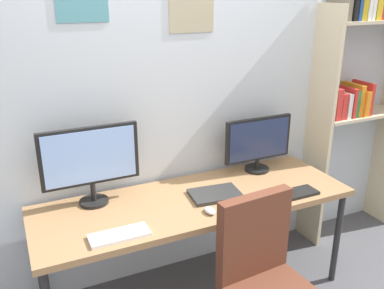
{
  "coord_description": "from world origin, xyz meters",
  "views": [
    {
      "loc": [
        -1.01,
        -1.55,
        2.0
      ],
      "look_at": [
        0.0,
        0.65,
        1.09
      ],
      "focal_mm": 39.11,
      "sensor_mm": 36.0,
      "label": 1
    }
  ],
  "objects_px": {
    "monitor_right": "(258,142)",
    "laptop_closed": "(215,194)",
    "bookshelf": "(360,78)",
    "computer_mouse": "(209,211)",
    "desk": "(195,206)",
    "monitor_left": "(90,160)",
    "keyboard_right": "(289,195)",
    "keyboard_left": "(119,235)"
  },
  "relations": [
    {
      "from": "keyboard_right",
      "to": "desk",
      "type": "bearing_deg",
      "value": 157.67
    },
    {
      "from": "monitor_right",
      "to": "computer_mouse",
      "type": "xyz_separation_m",
      "value": [
        -0.6,
        -0.42,
        -0.2
      ]
    },
    {
      "from": "keyboard_right",
      "to": "computer_mouse",
      "type": "height_order",
      "value": "computer_mouse"
    },
    {
      "from": "keyboard_right",
      "to": "computer_mouse",
      "type": "bearing_deg",
      "value": 177.44
    },
    {
      "from": "desk",
      "to": "bookshelf",
      "type": "relative_size",
      "value": 0.98
    },
    {
      "from": "desk",
      "to": "keyboard_left",
      "type": "distance_m",
      "value": 0.61
    },
    {
      "from": "keyboard_left",
      "to": "bookshelf",
      "type": "bearing_deg",
      "value": 12.44
    },
    {
      "from": "laptop_closed",
      "to": "computer_mouse",
      "type": "bearing_deg",
      "value": -120.76
    },
    {
      "from": "desk",
      "to": "monitor_right",
      "type": "bearing_deg",
      "value": 19.49
    },
    {
      "from": "desk",
      "to": "computer_mouse",
      "type": "height_order",
      "value": "computer_mouse"
    },
    {
      "from": "monitor_left",
      "to": "keyboard_left",
      "type": "distance_m",
      "value": 0.52
    },
    {
      "from": "bookshelf",
      "to": "monitor_right",
      "type": "bearing_deg",
      "value": -178.91
    },
    {
      "from": "desk",
      "to": "monitor_left",
      "type": "relative_size",
      "value": 3.42
    },
    {
      "from": "desk",
      "to": "laptop_closed",
      "type": "bearing_deg",
      "value": -10.91
    },
    {
      "from": "keyboard_right",
      "to": "laptop_closed",
      "type": "height_order",
      "value": "laptop_closed"
    },
    {
      "from": "desk",
      "to": "computer_mouse",
      "type": "bearing_deg",
      "value": -91.2
    },
    {
      "from": "monitor_left",
      "to": "laptop_closed",
      "type": "distance_m",
      "value": 0.82
    },
    {
      "from": "desk",
      "to": "keyboard_right",
      "type": "height_order",
      "value": "keyboard_right"
    },
    {
      "from": "bookshelf",
      "to": "keyboard_left",
      "type": "relative_size",
      "value": 6.39
    },
    {
      "from": "keyboard_left",
      "to": "monitor_left",
      "type": "bearing_deg",
      "value": 95.17
    },
    {
      "from": "laptop_closed",
      "to": "monitor_left",
      "type": "bearing_deg",
      "value": 168.22
    },
    {
      "from": "bookshelf",
      "to": "monitor_left",
      "type": "xyz_separation_m",
      "value": [
        -2.12,
        -0.02,
        -0.32
      ]
    },
    {
      "from": "monitor_left",
      "to": "laptop_closed",
      "type": "height_order",
      "value": "monitor_left"
    },
    {
      "from": "laptop_closed",
      "to": "monitor_right",
      "type": "bearing_deg",
      "value": 33.09
    },
    {
      "from": "bookshelf",
      "to": "computer_mouse",
      "type": "xyz_separation_m",
      "value": [
        -1.53,
        -0.43,
        -0.59
      ]
    },
    {
      "from": "monitor_right",
      "to": "keyboard_right",
      "type": "distance_m",
      "value": 0.49
    },
    {
      "from": "computer_mouse",
      "to": "keyboard_left",
      "type": "bearing_deg",
      "value": -177.4
    },
    {
      "from": "bookshelf",
      "to": "laptop_closed",
      "type": "bearing_deg",
      "value": -169.62
    },
    {
      "from": "bookshelf",
      "to": "monitor_left",
      "type": "distance_m",
      "value": 2.15
    },
    {
      "from": "monitor_left",
      "to": "laptop_closed",
      "type": "relative_size",
      "value": 1.86
    },
    {
      "from": "monitor_right",
      "to": "keyboard_left",
      "type": "bearing_deg",
      "value": -159.13
    },
    {
      "from": "desk",
      "to": "monitor_left",
      "type": "height_order",
      "value": "monitor_left"
    },
    {
      "from": "monitor_right",
      "to": "laptop_closed",
      "type": "bearing_deg",
      "value": -153.14
    },
    {
      "from": "bookshelf",
      "to": "laptop_closed",
      "type": "distance_m",
      "value": 1.54
    },
    {
      "from": "keyboard_right",
      "to": "laptop_closed",
      "type": "bearing_deg",
      "value": 154.49
    },
    {
      "from": "bookshelf",
      "to": "monitor_left",
      "type": "height_order",
      "value": "bookshelf"
    },
    {
      "from": "computer_mouse",
      "to": "laptop_closed",
      "type": "height_order",
      "value": "computer_mouse"
    },
    {
      "from": "monitor_left",
      "to": "monitor_right",
      "type": "height_order",
      "value": "monitor_left"
    },
    {
      "from": "bookshelf",
      "to": "keyboard_left",
      "type": "xyz_separation_m",
      "value": [
        -2.08,
        -0.46,
        -0.6
      ]
    },
    {
      "from": "desk",
      "to": "bookshelf",
      "type": "bearing_deg",
      "value": 8.58
    },
    {
      "from": "bookshelf",
      "to": "keyboard_right",
      "type": "bearing_deg",
      "value": -154.5
    },
    {
      "from": "keyboard_left",
      "to": "laptop_closed",
      "type": "height_order",
      "value": "laptop_closed"
    }
  ]
}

